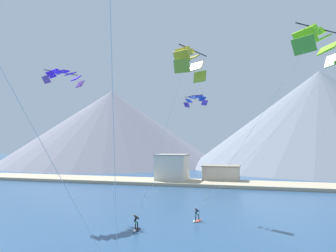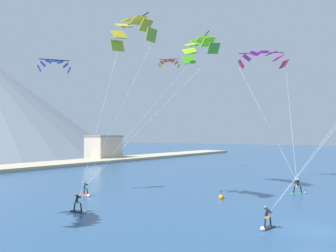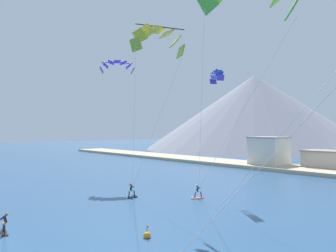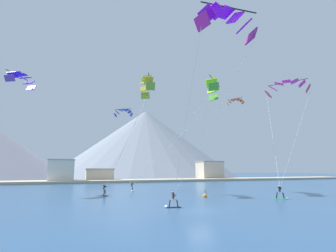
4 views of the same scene
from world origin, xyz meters
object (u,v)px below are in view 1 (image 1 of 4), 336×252
(kitesurfer_near_lead, at_px, (136,226))
(parafoil_kite_distant_high_outer, at_px, (195,99))
(parafoil_kite_near_lead, at_px, (189,62))
(kitesurfer_far_left, at_px, (196,218))
(parafoil_kite_distant_mid_solo, at_px, (64,76))
(parafoil_kite_far_left, at_px, (316,43))

(kitesurfer_near_lead, distance_m, parafoil_kite_distant_high_outer, 18.07)
(kitesurfer_near_lead, relative_size, parafoil_kite_distant_high_outer, 0.50)
(parafoil_kite_near_lead, bearing_deg, kitesurfer_far_left, 95.13)
(parafoil_kite_near_lead, relative_size, parafoil_kite_distant_mid_solo, 3.06)
(parafoil_kite_near_lead, relative_size, parafoil_kite_far_left, 0.96)
(kitesurfer_near_lead, distance_m, parafoil_kite_far_left, 24.54)
(parafoil_kite_distant_mid_solo, bearing_deg, parafoil_kite_distant_high_outer, 12.34)
(kitesurfer_near_lead, height_order, parafoil_kite_far_left, parafoil_kite_far_left)
(parafoil_kite_near_lead, distance_m, parafoil_kite_distant_high_outer, 11.09)
(parafoil_kite_far_left, height_order, parafoil_kite_distant_high_outer, parafoil_kite_far_left)
(kitesurfer_near_lead, distance_m, kitesurfer_far_left, 7.62)
(kitesurfer_near_lead, xyz_separation_m, parafoil_kite_near_lead, (5.83, -0.58, 16.59))
(kitesurfer_near_lead, xyz_separation_m, parafoil_kite_far_left, (17.36, -1.32, 17.29))
(parafoil_kite_distant_mid_solo, bearing_deg, kitesurfer_near_lead, -26.04)
(parafoil_kite_distant_high_outer, bearing_deg, kitesurfer_near_lead, -113.17)
(parafoil_kite_near_lead, height_order, parafoil_kite_distant_high_outer, parafoil_kite_near_lead)
(parafoil_kite_distant_high_outer, distance_m, parafoil_kite_distant_mid_solo, 18.09)
(parafoil_kite_near_lead, distance_m, parafoil_kite_far_left, 11.58)
(kitesurfer_far_left, relative_size, parafoil_kite_near_lead, 0.11)
(parafoil_kite_near_lead, bearing_deg, parafoil_kite_distant_high_outer, 97.84)
(parafoil_kite_distant_high_outer, bearing_deg, parafoil_kite_distant_mid_solo, -167.66)
(parafoil_kite_far_left, bearing_deg, parafoil_kite_distant_high_outer, 138.57)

